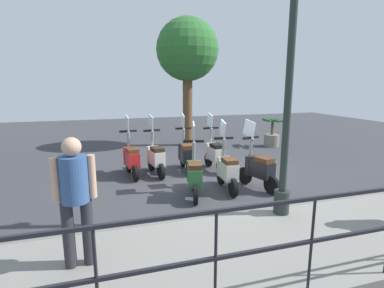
{
  "coord_description": "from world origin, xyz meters",
  "views": [
    {
      "loc": [
        -6.56,
        2.54,
        2.34
      ],
      "look_at": [
        0.2,
        0.5,
        0.9
      ],
      "focal_mm": 28.0,
      "sensor_mm": 36.0,
      "label": 1
    }
  ],
  "objects_px": {
    "pedestrian_distant": "(75,193)",
    "tree_distant": "(187,51)",
    "potted_palm": "(272,135)",
    "lamp_post_near": "(289,92)",
    "scooter_near_2": "(194,174)",
    "scooter_far_1": "(186,154)",
    "scooter_far_0": "(214,153)",
    "scooter_far_2": "(156,157)",
    "scooter_near_0": "(258,168)",
    "scooter_near_1": "(227,169)",
    "scooter_far_3": "(131,158)"
  },
  "relations": [
    {
      "from": "pedestrian_distant",
      "to": "tree_distant",
      "type": "height_order",
      "value": "tree_distant"
    },
    {
      "from": "tree_distant",
      "to": "potted_palm",
      "type": "height_order",
      "value": "tree_distant"
    },
    {
      "from": "lamp_post_near",
      "to": "scooter_near_2",
      "type": "height_order",
      "value": "lamp_post_near"
    },
    {
      "from": "scooter_near_2",
      "to": "scooter_far_1",
      "type": "distance_m",
      "value": 1.86
    },
    {
      "from": "pedestrian_distant",
      "to": "scooter_far_0",
      "type": "height_order",
      "value": "pedestrian_distant"
    },
    {
      "from": "lamp_post_near",
      "to": "scooter_far_2",
      "type": "distance_m",
      "value": 4.01
    },
    {
      "from": "scooter_far_1",
      "to": "tree_distant",
      "type": "bearing_deg",
      "value": -13.24
    },
    {
      "from": "potted_palm",
      "to": "scooter_far_0",
      "type": "bearing_deg",
      "value": 126.17
    },
    {
      "from": "scooter_near_0",
      "to": "scooter_near_1",
      "type": "xyz_separation_m",
      "value": [
        0.11,
        0.71,
        0.0
      ]
    },
    {
      "from": "lamp_post_near",
      "to": "scooter_near_1",
      "type": "xyz_separation_m",
      "value": [
        1.67,
        0.29,
        -1.72
      ]
    },
    {
      "from": "pedestrian_distant",
      "to": "tree_distant",
      "type": "relative_size",
      "value": 0.34
    },
    {
      "from": "scooter_near_2",
      "to": "scooter_far_2",
      "type": "distance_m",
      "value": 1.8
    },
    {
      "from": "scooter_near_0",
      "to": "scooter_far_3",
      "type": "distance_m",
      "value": 3.15
    },
    {
      "from": "scooter_far_0",
      "to": "tree_distant",
      "type": "bearing_deg",
      "value": -6.97
    },
    {
      "from": "scooter_far_2",
      "to": "scooter_far_3",
      "type": "relative_size",
      "value": 1.0
    },
    {
      "from": "tree_distant",
      "to": "scooter_near_1",
      "type": "distance_m",
      "value": 5.9
    },
    {
      "from": "tree_distant",
      "to": "potted_palm",
      "type": "distance_m",
      "value": 4.39
    },
    {
      "from": "scooter_near_0",
      "to": "scooter_far_0",
      "type": "height_order",
      "value": "same"
    },
    {
      "from": "scooter_far_0",
      "to": "scooter_far_2",
      "type": "xyz_separation_m",
      "value": [
        0.04,
        1.6,
        0.0
      ]
    },
    {
      "from": "scooter_far_0",
      "to": "scooter_far_3",
      "type": "height_order",
      "value": "same"
    },
    {
      "from": "tree_distant",
      "to": "potted_palm",
      "type": "relative_size",
      "value": 4.42
    },
    {
      "from": "pedestrian_distant",
      "to": "scooter_near_2",
      "type": "height_order",
      "value": "pedestrian_distant"
    },
    {
      "from": "potted_palm",
      "to": "scooter_far_2",
      "type": "height_order",
      "value": "scooter_far_2"
    },
    {
      "from": "lamp_post_near",
      "to": "tree_distant",
      "type": "xyz_separation_m",
      "value": [
        6.72,
        -0.26,
        1.27
      ]
    },
    {
      "from": "scooter_far_1",
      "to": "scooter_near_1",
      "type": "bearing_deg",
      "value": -160.76
    },
    {
      "from": "scooter_near_2",
      "to": "scooter_far_2",
      "type": "xyz_separation_m",
      "value": [
        1.73,
        0.5,
        0.0
      ]
    },
    {
      "from": "scooter_near_2",
      "to": "scooter_far_0",
      "type": "distance_m",
      "value": 2.01
    },
    {
      "from": "potted_palm",
      "to": "scooter_near_0",
      "type": "height_order",
      "value": "scooter_near_0"
    },
    {
      "from": "potted_palm",
      "to": "scooter_far_1",
      "type": "bearing_deg",
      "value": 118.85
    },
    {
      "from": "scooter_near_2",
      "to": "lamp_post_near",
      "type": "bearing_deg",
      "value": -130.5
    },
    {
      "from": "lamp_post_near",
      "to": "scooter_far_3",
      "type": "relative_size",
      "value": 3.0
    },
    {
      "from": "scooter_far_0",
      "to": "scooter_far_2",
      "type": "distance_m",
      "value": 1.6
    },
    {
      "from": "pedestrian_distant",
      "to": "scooter_far_1",
      "type": "bearing_deg",
      "value": 144.83
    },
    {
      "from": "tree_distant",
      "to": "scooter_far_1",
      "type": "distance_m",
      "value": 4.61
    },
    {
      "from": "scooter_far_1",
      "to": "scooter_far_2",
      "type": "height_order",
      "value": "same"
    },
    {
      "from": "lamp_post_near",
      "to": "potted_palm",
      "type": "relative_size",
      "value": 4.35
    },
    {
      "from": "scooter_far_0",
      "to": "scooter_far_3",
      "type": "distance_m",
      "value": 2.21
    },
    {
      "from": "scooter_near_0",
      "to": "scooter_near_2",
      "type": "distance_m",
      "value": 1.5
    },
    {
      "from": "tree_distant",
      "to": "potted_palm",
      "type": "bearing_deg",
      "value": -111.57
    },
    {
      "from": "lamp_post_near",
      "to": "scooter_far_0",
      "type": "xyz_separation_m",
      "value": [
        3.21,
        -0.01,
        -1.72
      ]
    },
    {
      "from": "pedestrian_distant",
      "to": "scooter_far_0",
      "type": "xyz_separation_m",
      "value": [
        3.8,
        -3.21,
        -0.6
      ]
    },
    {
      "from": "scooter_near_0",
      "to": "scooter_near_2",
      "type": "relative_size",
      "value": 1.0
    },
    {
      "from": "scooter_far_0",
      "to": "scooter_far_1",
      "type": "xyz_separation_m",
      "value": [
        0.15,
        0.77,
        0.0
      ]
    },
    {
      "from": "scooter_near_0",
      "to": "scooter_near_1",
      "type": "relative_size",
      "value": 1.0
    },
    {
      "from": "pedestrian_distant",
      "to": "scooter_near_0",
      "type": "height_order",
      "value": "pedestrian_distant"
    },
    {
      "from": "tree_distant",
      "to": "scooter_far_2",
      "type": "bearing_deg",
      "value": 151.91
    },
    {
      "from": "scooter_far_0",
      "to": "scooter_far_1",
      "type": "height_order",
      "value": "same"
    },
    {
      "from": "scooter_far_2",
      "to": "potted_palm",
      "type": "bearing_deg",
      "value": -72.27
    },
    {
      "from": "scooter_far_2",
      "to": "scooter_near_2",
      "type": "bearing_deg",
      "value": -171.6
    },
    {
      "from": "scooter_far_3",
      "to": "potted_palm",
      "type": "bearing_deg",
      "value": -74.24
    }
  ]
}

